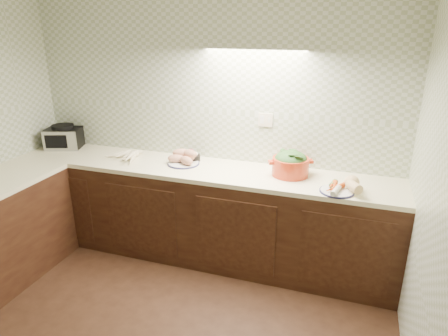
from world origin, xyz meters
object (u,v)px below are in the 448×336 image
(parsnip_pile, at_px, (122,154))
(dutch_oven, at_px, (291,164))
(sweet_potato_plate, at_px, (184,158))
(toaster_oven, at_px, (64,137))
(veg_plate, at_px, (344,186))
(onion_bowl, at_px, (192,156))

(parsnip_pile, height_order, dutch_oven, dutch_oven)
(sweet_potato_plate, bearing_deg, toaster_oven, 177.14)
(toaster_oven, xyz_separation_m, dutch_oven, (2.39, -0.05, -0.01))
(dutch_oven, bearing_deg, toaster_oven, 155.01)
(toaster_oven, distance_m, veg_plate, 2.86)
(parsnip_pile, xyz_separation_m, veg_plate, (2.10, -0.17, 0.01))
(toaster_oven, relative_size, veg_plate, 1.18)
(onion_bowl, xyz_separation_m, veg_plate, (1.41, -0.30, 0.00))
(toaster_oven, bearing_deg, onion_bowl, -18.07)
(parsnip_pile, bearing_deg, veg_plate, -4.51)
(onion_bowl, height_order, veg_plate, veg_plate)
(toaster_oven, height_order, dutch_oven, toaster_oven)
(sweet_potato_plate, height_order, onion_bowl, sweet_potato_plate)
(toaster_oven, xyz_separation_m, onion_bowl, (1.44, 0.04, -0.07))
(toaster_oven, distance_m, onion_bowl, 1.44)
(toaster_oven, height_order, sweet_potato_plate, toaster_oven)
(toaster_oven, xyz_separation_m, parsnip_pile, (0.75, -0.10, -0.08))
(sweet_potato_plate, xyz_separation_m, veg_plate, (1.45, -0.19, -0.01))
(parsnip_pile, relative_size, onion_bowl, 2.54)
(onion_bowl, xyz_separation_m, dutch_oven, (0.95, -0.09, 0.06))
(toaster_oven, relative_size, sweet_potato_plate, 1.37)
(parsnip_pile, bearing_deg, onion_bowl, 11.20)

